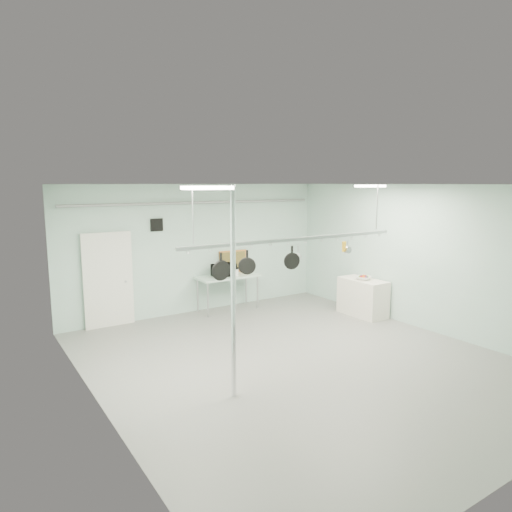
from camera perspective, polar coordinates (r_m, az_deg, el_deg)
floor at (r=8.65m, az=5.15°, el=-12.81°), size 8.00×8.00×0.00m
ceiling at (r=8.03m, az=5.47°, el=8.83°), size 7.00×8.00×0.02m
back_wall at (r=11.53m, az=-7.13°, el=0.94°), size 7.00×0.02×3.20m
right_wall at (r=10.69m, az=20.11°, el=-0.19°), size 0.02×8.00×3.20m
door at (r=10.78m, az=-18.00°, el=-2.97°), size 1.10×0.10×2.20m
wall_vent at (r=11.00m, az=-12.31°, el=3.82°), size 0.30×0.04×0.30m
conduit_pipe at (r=11.35m, az=-7.05°, el=6.65°), size 6.60×0.07×0.07m
chrome_pole at (r=6.76m, az=-2.86°, el=-4.79°), size 0.08×0.08×3.20m
prep_table at (r=11.60m, az=-3.54°, el=-2.81°), size 1.60×0.70×0.91m
side_cabinet at (r=11.54m, az=13.19°, el=-5.05°), size 0.60×1.20×0.90m
pot_rack at (r=8.44m, az=5.16°, el=2.31°), size 4.80×0.06×1.00m
light_panel_left at (r=6.15m, az=-6.09°, el=8.47°), size 0.65×0.30×0.05m
light_panel_right at (r=10.10m, az=14.10°, el=8.48°), size 0.65×0.30×0.05m
microwave at (r=11.51m, az=-4.03°, el=-1.75°), size 0.59×0.42×0.31m
coffee_canister at (r=11.52m, az=-2.54°, el=-2.06°), size 0.15×0.15×0.18m
painting_large at (r=11.96m, az=-2.85°, el=-0.67°), size 0.79×0.19×0.58m
painting_small at (r=12.12m, az=-1.73°, el=-1.32°), size 0.30×0.10×0.25m
fruit_bowl at (r=11.39m, az=13.29°, el=-2.69°), size 0.47×0.47×0.09m
skillet_left at (r=7.62m, az=-4.40°, el=-1.30°), size 0.35×0.08×0.47m
skillet_mid at (r=7.87m, az=-1.13°, el=-0.77°), size 0.29×0.21×0.42m
skillet_right at (r=8.42m, az=4.51°, el=-0.14°), size 0.31×0.14×0.42m
whisk at (r=8.50m, az=5.27°, el=0.40°), size 0.14×0.14×0.28m
grater at (r=9.26m, az=10.95°, el=1.17°), size 0.09×0.06×0.23m
saucepan at (r=9.33m, az=11.37°, el=1.13°), size 0.16×0.12×0.25m
fruit_cluster at (r=11.38m, az=13.30°, el=-2.49°), size 0.24×0.24×0.09m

